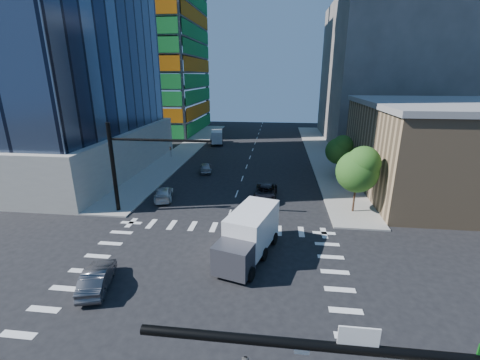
# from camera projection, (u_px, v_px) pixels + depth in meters

# --- Properties ---
(ground) EXTENTS (160.00, 160.00, 0.00)m
(ground) POSITION_uv_depth(u_px,v_px,m) (202.00, 289.00, 21.06)
(ground) COLOR black
(ground) RESTS_ON ground
(road_markings) EXTENTS (20.00, 20.00, 0.01)m
(road_markings) POSITION_uv_depth(u_px,v_px,m) (202.00, 289.00, 21.06)
(road_markings) COLOR silver
(road_markings) RESTS_ON ground
(sidewalk_ne) EXTENTS (5.00, 60.00, 0.15)m
(sidewalk_ne) POSITION_uv_depth(u_px,v_px,m) (321.00, 154.00, 57.41)
(sidewalk_ne) COLOR gray
(sidewalk_ne) RESTS_ON ground
(sidewalk_nw) EXTENTS (5.00, 60.00, 0.15)m
(sidewalk_nw) POSITION_uv_depth(u_px,v_px,m) (186.00, 150.00, 60.20)
(sidewalk_nw) COLOR gray
(sidewalk_nw) RESTS_ON ground
(construction_building) EXTENTS (25.16, 34.50, 70.60)m
(construction_building) POSITION_uv_depth(u_px,v_px,m) (144.00, 25.00, 74.96)
(construction_building) COLOR gray
(construction_building) RESTS_ON ground
(commercial_building) EXTENTS (20.50, 22.50, 10.60)m
(commercial_building) POSITION_uv_depth(u_px,v_px,m) (453.00, 148.00, 37.40)
(commercial_building) COLOR #937655
(commercial_building) RESTS_ON ground
(bg_building_ne) EXTENTS (24.00, 30.00, 28.00)m
(bg_building_ne) POSITION_uv_depth(u_px,v_px,m) (390.00, 72.00, 65.65)
(bg_building_ne) COLOR #5C5653
(bg_building_ne) RESTS_ON ground
(signal_mast_nw) EXTENTS (10.20, 0.40, 9.00)m
(signal_mast_nw) POSITION_uv_depth(u_px,v_px,m) (127.00, 160.00, 31.33)
(signal_mast_nw) COLOR black
(signal_mast_nw) RESTS_ON sidewalk_nw
(tree_south) EXTENTS (4.16, 4.16, 6.82)m
(tree_south) POSITION_uv_depth(u_px,v_px,m) (359.00, 169.00, 31.33)
(tree_south) COLOR #382316
(tree_south) RESTS_ON sidewalk_ne
(tree_north) EXTENTS (3.54, 3.52, 5.78)m
(tree_north) POSITION_uv_depth(u_px,v_px,m) (340.00, 149.00, 42.84)
(tree_north) COLOR #382316
(tree_north) RESTS_ON sidewalk_ne
(car_nb_far) EXTENTS (2.63, 5.39, 1.47)m
(car_nb_far) POSITION_uv_depth(u_px,v_px,m) (266.00, 192.00, 36.36)
(car_nb_far) COLOR black
(car_nb_far) RESTS_ON ground
(car_sb_near) EXTENTS (3.04, 5.01, 1.36)m
(car_sb_near) POSITION_uv_depth(u_px,v_px,m) (164.00, 193.00, 36.22)
(car_sb_near) COLOR silver
(car_sb_near) RESTS_ON ground
(car_sb_mid) EXTENTS (2.48, 4.29, 1.37)m
(car_sb_mid) POSITION_uv_depth(u_px,v_px,m) (206.00, 167.00, 46.46)
(car_sb_mid) COLOR #95969C
(car_sb_mid) RESTS_ON ground
(car_sb_cross) EXTENTS (2.62, 4.65, 1.45)m
(car_sb_cross) POSITION_uv_depth(u_px,v_px,m) (97.00, 278.00, 21.04)
(car_sb_cross) COLOR #4A4A4F
(car_sb_cross) RESTS_ON ground
(box_truck_near) EXTENTS (4.65, 7.31, 3.55)m
(box_truck_near) POSITION_uv_depth(u_px,v_px,m) (247.00, 240.00, 24.19)
(box_truck_near) COLOR black
(box_truck_near) RESTS_ON ground
(box_truck_far) EXTENTS (3.21, 5.69, 2.82)m
(box_truck_far) POSITION_uv_depth(u_px,v_px,m) (217.00, 138.00, 65.50)
(box_truck_far) COLOR black
(box_truck_far) RESTS_ON ground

